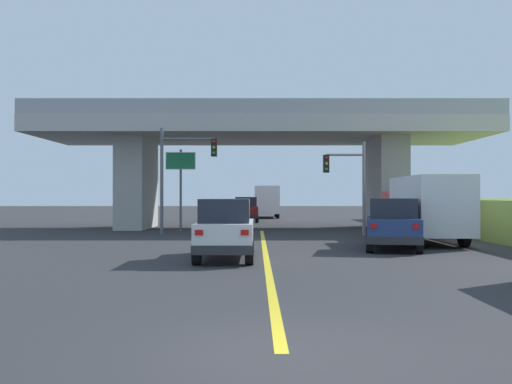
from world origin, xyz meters
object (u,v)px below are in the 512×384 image
(box_truck, at_px, (427,208))
(traffic_signal_nearside, at_px, (351,177))
(suv_lead, at_px, (227,229))
(suv_crossing, at_px, (394,224))
(sedan_oncoming, at_px, (248,209))
(traffic_signal_farside, at_px, (182,166))
(highway_sign, at_px, (182,170))
(semi_truck_distant, at_px, (268,201))

(box_truck, relative_size, traffic_signal_nearside, 1.44)
(suv_lead, distance_m, box_truck, 10.84)
(suv_crossing, xyz_separation_m, sedan_oncoming, (-6.20, 23.79, 0.00))
(suv_lead, xyz_separation_m, traffic_signal_farside, (-3.12, 11.93, 2.72))
(traffic_signal_farside, distance_m, highway_sign, 3.08)
(suv_crossing, xyz_separation_m, semi_truck_distant, (-4.38, 32.53, 0.59))
(box_truck, distance_m, highway_sign, 14.91)
(box_truck, bearing_deg, highway_sign, 145.14)
(suv_crossing, bearing_deg, highway_sign, 141.99)
(box_truck, height_order, traffic_signal_nearside, traffic_signal_nearside)
(suv_lead, xyz_separation_m, semi_truck_distant, (2.04, 36.06, 0.59))
(semi_truck_distant, bearing_deg, highway_sign, -104.72)
(box_truck, xyz_separation_m, traffic_signal_farside, (-11.74, 5.38, 2.15))
(suv_crossing, distance_m, sedan_oncoming, 24.58)
(sedan_oncoming, xyz_separation_m, traffic_signal_nearside, (5.85, -15.67, 2.12))
(suv_lead, height_order, traffic_signal_farside, traffic_signal_farside)
(traffic_signal_farside, bearing_deg, sedan_oncoming, 77.74)
(traffic_signal_farside, bearing_deg, box_truck, -24.64)
(sedan_oncoming, relative_size, traffic_signal_farside, 0.83)
(sedan_oncoming, bearing_deg, suv_lead, -90.46)
(suv_lead, xyz_separation_m, highway_sign, (-3.49, 14.99, 2.64))
(box_truck, distance_m, traffic_signal_nearside, 5.91)
(traffic_signal_nearside, distance_m, highway_sign, 10.15)
(suv_lead, height_order, box_truck, box_truck)
(suv_crossing, distance_m, box_truck, 3.78)
(suv_crossing, distance_m, traffic_signal_nearside, 8.40)
(suv_lead, bearing_deg, highway_sign, 103.13)
(box_truck, xyz_separation_m, traffic_signal_nearside, (-2.55, 5.10, 1.56))
(suv_crossing, distance_m, highway_sign, 15.38)
(traffic_signal_nearside, bearing_deg, suv_lead, -117.54)
(traffic_signal_nearside, distance_m, traffic_signal_farside, 9.22)
(suv_crossing, relative_size, highway_sign, 1.01)
(sedan_oncoming, height_order, traffic_signal_farside, traffic_signal_farside)
(highway_sign, distance_m, semi_truck_distant, 21.88)
(suv_crossing, height_order, semi_truck_distant, semi_truck_distant)
(box_truck, bearing_deg, suv_lead, -142.79)
(traffic_signal_nearside, height_order, traffic_signal_farside, traffic_signal_farside)
(highway_sign, bearing_deg, traffic_signal_farside, -83.03)
(box_truck, xyz_separation_m, semi_truck_distant, (-6.58, 29.51, 0.02))
(highway_sign, bearing_deg, semi_truck_distant, 75.28)
(sedan_oncoming, relative_size, highway_sign, 0.99)
(suv_crossing, relative_size, sedan_oncoming, 1.02)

